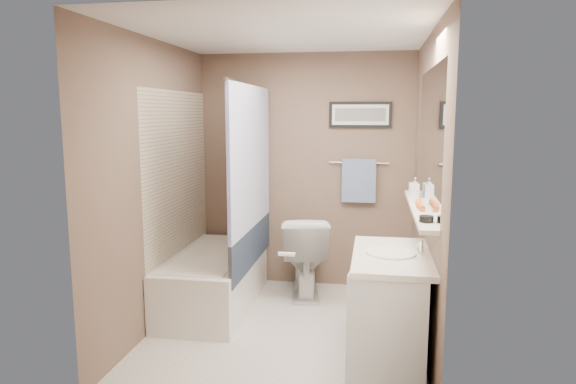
% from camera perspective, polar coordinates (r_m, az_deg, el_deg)
% --- Properties ---
extents(ground, '(2.50, 2.50, 0.00)m').
position_cam_1_polar(ground, '(4.44, -0.33, -15.15)').
color(ground, silver).
rests_on(ground, ground).
extents(ceiling, '(2.20, 2.50, 0.04)m').
position_cam_1_polar(ceiling, '(4.09, -0.37, 16.94)').
color(ceiling, white).
rests_on(ceiling, wall_back).
extents(wall_back, '(2.20, 0.04, 2.40)m').
position_cam_1_polar(wall_back, '(5.30, 1.94, 2.30)').
color(wall_back, brown).
rests_on(wall_back, ground).
extents(wall_front, '(2.20, 0.04, 2.40)m').
position_cam_1_polar(wall_front, '(2.91, -4.53, -3.14)').
color(wall_front, brown).
rests_on(wall_front, ground).
extents(wall_left, '(0.04, 2.50, 2.40)m').
position_cam_1_polar(wall_left, '(4.41, -14.30, 0.71)').
color(wall_left, brown).
rests_on(wall_left, ground).
extents(wall_right, '(0.04, 2.50, 2.40)m').
position_cam_1_polar(wall_right, '(4.05, 14.86, -0.01)').
color(wall_right, brown).
rests_on(wall_right, ground).
extents(tile_surround, '(0.02, 1.55, 2.00)m').
position_cam_1_polar(tile_surround, '(4.90, -11.99, -0.79)').
color(tile_surround, beige).
rests_on(tile_surround, wall_left).
extents(curtain_rod, '(0.02, 1.55, 0.02)m').
position_cam_1_polar(curtain_rod, '(4.63, -4.25, 11.87)').
color(curtain_rod, silver).
rests_on(curtain_rod, wall_left).
extents(curtain_upper, '(0.03, 1.45, 1.28)m').
position_cam_1_polar(curtain_upper, '(4.64, -4.16, 3.83)').
color(curtain_upper, white).
rests_on(curtain_upper, curtain_rod).
extents(curtain_lower, '(0.03, 1.45, 0.36)m').
position_cam_1_polar(curtain_lower, '(4.78, -4.05, -6.00)').
color(curtain_lower, '#263347').
rests_on(curtain_lower, curtain_rod).
extents(mirror, '(0.02, 1.60, 1.00)m').
position_cam_1_polar(mirror, '(3.87, 15.45, 5.81)').
color(mirror, silver).
rests_on(mirror, wall_right).
extents(shelf, '(0.12, 1.60, 0.03)m').
position_cam_1_polar(shelf, '(3.92, 14.34, -1.77)').
color(shelf, silver).
rests_on(shelf, wall_right).
extents(towel_bar, '(0.60, 0.02, 0.02)m').
position_cam_1_polar(towel_bar, '(5.23, 7.92, 3.23)').
color(towel_bar, silver).
rests_on(towel_bar, wall_back).
extents(towel, '(0.34, 0.05, 0.44)m').
position_cam_1_polar(towel, '(5.23, 7.87, 1.25)').
color(towel, '#9AB2E0').
rests_on(towel, towel_bar).
extents(art_frame, '(0.62, 0.02, 0.26)m').
position_cam_1_polar(art_frame, '(5.23, 8.04, 8.50)').
color(art_frame, black).
rests_on(art_frame, wall_back).
extents(art_mat, '(0.56, 0.00, 0.20)m').
position_cam_1_polar(art_mat, '(5.21, 8.03, 8.50)').
color(art_mat, white).
rests_on(art_mat, art_frame).
extents(art_image, '(0.50, 0.00, 0.13)m').
position_cam_1_polar(art_image, '(5.21, 8.03, 8.50)').
color(art_image, '#595959').
rests_on(art_image, art_mat).
extents(door, '(0.80, 0.02, 2.00)m').
position_cam_1_polar(door, '(2.87, 6.27, -7.47)').
color(door, silver).
rests_on(door, wall_front).
extents(door_handle, '(0.10, 0.02, 0.02)m').
position_cam_1_polar(door_handle, '(2.95, -0.12, -6.93)').
color(door_handle, silver).
rests_on(door_handle, door).
extents(bathtub, '(0.72, 1.51, 0.50)m').
position_cam_1_polar(bathtub, '(4.92, -8.19, -9.67)').
color(bathtub, white).
rests_on(bathtub, ground).
extents(tub_rim, '(0.56, 1.36, 0.02)m').
position_cam_1_polar(tub_rim, '(4.84, -8.26, -6.86)').
color(tub_rim, white).
rests_on(tub_rim, bathtub).
extents(toilet, '(0.58, 0.85, 0.81)m').
position_cam_1_polar(toilet, '(5.14, 1.87, -6.97)').
color(toilet, white).
rests_on(toilet, ground).
extents(vanity, '(0.60, 0.95, 0.80)m').
position_cam_1_polar(vanity, '(3.77, 11.48, -13.20)').
color(vanity, silver).
rests_on(vanity, ground).
extents(countertop, '(0.54, 0.96, 0.04)m').
position_cam_1_polar(countertop, '(3.63, 11.53, -7.04)').
color(countertop, silver).
rests_on(countertop, vanity).
extents(sink_basin, '(0.34, 0.34, 0.01)m').
position_cam_1_polar(sink_basin, '(3.63, 11.38, -6.61)').
color(sink_basin, white).
rests_on(sink_basin, countertop).
extents(faucet_spout, '(0.02, 0.02, 0.10)m').
position_cam_1_polar(faucet_spout, '(3.63, 14.58, -6.03)').
color(faucet_spout, white).
rests_on(faucet_spout, countertop).
extents(faucet_knob, '(0.05, 0.05, 0.05)m').
position_cam_1_polar(faucet_knob, '(3.73, 14.44, -5.94)').
color(faucet_knob, silver).
rests_on(faucet_knob, countertop).
extents(candle_bowl_near, '(0.09, 0.09, 0.04)m').
position_cam_1_polar(candle_bowl_near, '(3.37, 15.13, -2.91)').
color(candle_bowl_near, black).
rests_on(candle_bowl_near, shelf).
extents(hair_brush_front, '(0.06, 0.22, 0.04)m').
position_cam_1_polar(hair_brush_front, '(3.81, 14.49, -1.51)').
color(hair_brush_front, '#CF541D').
rests_on(hair_brush_front, shelf).
extents(hair_brush_back, '(0.06, 0.22, 0.04)m').
position_cam_1_polar(hair_brush_back, '(3.94, 14.33, -1.17)').
color(hair_brush_back, orange).
rests_on(hair_brush_back, shelf).
extents(pink_comb, '(0.05, 0.16, 0.01)m').
position_cam_1_polar(pink_comb, '(4.11, 14.13, -1.01)').
color(pink_comb, pink).
rests_on(pink_comb, shelf).
extents(glass_jar, '(0.08, 0.08, 0.10)m').
position_cam_1_polar(glass_jar, '(4.48, 13.78, 0.39)').
color(glass_jar, silver).
rests_on(glass_jar, shelf).
extents(soap_bottle, '(0.08, 0.08, 0.16)m').
position_cam_1_polar(soap_bottle, '(4.33, 13.93, 0.50)').
color(soap_bottle, '#999999').
rests_on(soap_bottle, shelf).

